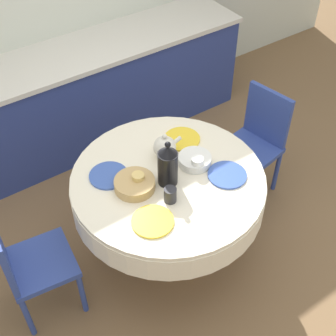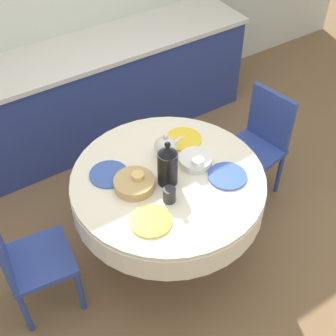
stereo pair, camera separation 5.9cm
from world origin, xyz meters
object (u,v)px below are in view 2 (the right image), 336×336
(teapot, at_px, (166,147))
(chair_right, at_px, (25,258))
(coffee_carafe, at_px, (168,165))
(chair_left, at_px, (259,141))

(teapot, bearing_deg, chair_right, -177.13)
(coffee_carafe, bearing_deg, teapot, 60.30)
(chair_right, xyz_separation_m, coffee_carafe, (0.93, -0.15, 0.41))
(chair_left, relative_size, teapot, 4.33)
(chair_left, xyz_separation_m, coffee_carafe, (-0.97, -0.20, 0.41))
(chair_right, bearing_deg, coffee_carafe, 87.96)
(teapot, bearing_deg, chair_left, 0.46)
(teapot, bearing_deg, coffee_carafe, -119.70)
(coffee_carafe, distance_m, teapot, 0.23)
(chair_right, height_order, coffee_carafe, coffee_carafe)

